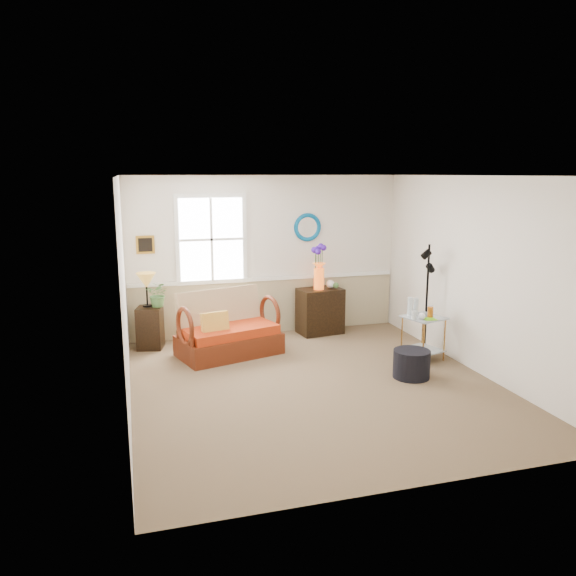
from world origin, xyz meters
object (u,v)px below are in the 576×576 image
object	(u,v)px
lamp_stand	(150,328)
cabinet	(320,311)
ottoman	(411,364)
floor_lamp	(427,299)
loveseat	(229,324)
side_table	(423,338)

from	to	relation	value
lamp_stand	cabinet	distance (m)	2.76
ottoman	floor_lamp	bearing A→B (deg)	52.29
loveseat	side_table	size ratio (longest dim) A/B	2.27
lamp_stand	side_table	distance (m)	4.07
side_table	floor_lamp	xyz separation A→B (m)	(0.21, 0.31, 0.49)
floor_lamp	ottoman	xyz separation A→B (m)	(-0.72, -0.93, -0.63)
cabinet	floor_lamp	distance (m)	1.86
lamp_stand	ottoman	xyz separation A→B (m)	(3.22, -2.24, -0.14)
cabinet	loveseat	bearing A→B (deg)	-164.43
cabinet	ottoman	world-z (taller)	cabinet
cabinet	ottoman	distance (m)	2.36
ottoman	loveseat	bearing A→B (deg)	143.07
side_table	ottoman	world-z (taller)	side_table
floor_lamp	cabinet	bearing A→B (deg)	123.29
lamp_stand	ottoman	world-z (taller)	lamp_stand
loveseat	cabinet	bearing A→B (deg)	6.65
side_table	ottoman	xyz separation A→B (m)	(-0.51, -0.61, -0.13)
ottoman	lamp_stand	bearing A→B (deg)	145.20
cabinet	side_table	world-z (taller)	cabinet
lamp_stand	side_table	world-z (taller)	lamp_stand
loveseat	ottoman	distance (m)	2.67
loveseat	side_table	world-z (taller)	loveseat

